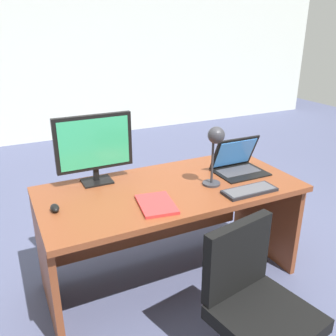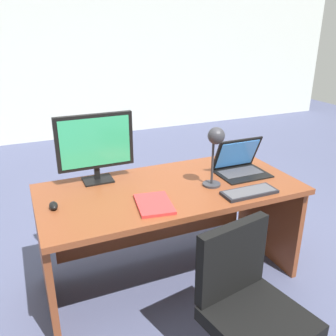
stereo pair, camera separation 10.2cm
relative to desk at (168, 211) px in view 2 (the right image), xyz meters
name	(u,v)px [view 2 (the right image)]	position (x,y,z in m)	size (l,w,h in m)	color
ground	(115,196)	(0.00, 1.45, -0.54)	(12.00, 12.00, 0.00)	#474C6B
back_wall	(67,49)	(0.00, 3.91, 0.86)	(10.00, 0.10, 2.80)	silver
desk	(168,211)	(0.00, 0.00, 0.00)	(1.73, 0.82, 0.74)	brown
monitor	(95,144)	(-0.42, 0.24, 0.48)	(0.52, 0.16, 0.47)	black
laptop	(239,162)	(0.56, -0.01, 0.28)	(0.35, 0.28, 0.26)	black
keyboard	(249,192)	(0.42, -0.35, 0.22)	(0.36, 0.14, 0.02)	black
mouse	(53,206)	(-0.75, -0.06, 0.23)	(0.05, 0.09, 0.04)	black
desk_lamp	(215,144)	(0.26, -0.16, 0.51)	(0.12, 0.14, 0.41)	#2D2D33
book	(154,204)	(-0.20, -0.25, 0.22)	(0.25, 0.32, 0.02)	red
office_chair	(250,322)	(0.07, -0.91, -0.21)	(0.56, 0.56, 0.82)	black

